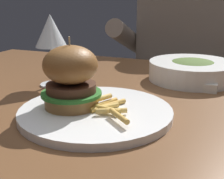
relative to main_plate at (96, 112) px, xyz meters
The scene contains 8 objects.
dining_table 0.12m from the main_plate, 82.02° to the left, with size 1.25×0.91×0.74m.
main_plate is the anchor object (origin of this frame).
burger_sandwich 0.08m from the main_plate, behind, with size 0.11×0.11×0.13m.
fries_pile 0.03m from the main_plate, ahead, with size 0.10×0.12×0.02m.
wine_glass 0.26m from the main_plate, 141.33° to the left, with size 0.07×0.07×0.17m.
butter_dish 0.29m from the main_plate, 59.36° to the left, with size 0.10×0.07×0.04m.
soup_bowl 0.34m from the main_plate, 68.29° to the left, with size 0.22×0.22×0.05m.
diner_person 0.82m from the main_plate, 87.69° to the left, with size 0.51×0.36×1.18m.
Camera 1 is at (0.22, -0.56, 0.95)m, focal length 50.00 mm.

